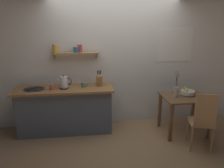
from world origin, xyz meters
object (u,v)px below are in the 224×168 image
dining_table (184,103)px  coffee_mug_by_sink (52,87)px  fruit_bowl (188,92)px  dining_chair_near (203,119)px  coffee_mug_spare (83,85)px  electric_kettle (64,83)px  twig_vase (176,91)px  knife_block (99,80)px

dining_table → coffee_mug_by_sink: (-2.45, 0.25, 0.33)m
fruit_bowl → dining_chair_near: bearing=-94.2°
dining_table → dining_chair_near: 0.62m
coffee_mug_by_sink → coffee_mug_spare: bearing=9.5°
fruit_bowl → electric_kettle: bearing=174.7°
dining_table → dining_chair_near: size_ratio=0.80×
fruit_bowl → coffee_mug_spare: coffee_mug_spare is taller
twig_vase → dining_table: bearing=1.6°
dining_chair_near → electric_kettle: (-2.27, 0.90, 0.45)m
knife_block → coffee_mug_spare: 0.32m
electric_kettle → knife_block: size_ratio=0.82×
twig_vase → coffee_mug_spare: bearing=168.4°
fruit_bowl → electric_kettle: 2.34m
dining_chair_near → twig_vase: twig_vase is taller
dining_chair_near → fruit_bowl: size_ratio=3.89×
dining_table → twig_vase: bearing=-178.4°
dining_table → twig_vase: twig_vase is taller
twig_vase → electric_kettle: 2.07m
electric_kettle → coffee_mug_spare: bearing=9.3°
twig_vase → coffee_mug_by_sink: size_ratio=4.30×
electric_kettle → coffee_mug_by_sink: bearing=-170.3°
dining_chair_near → knife_block: bearing=147.8°
electric_kettle → coffee_mug_spare: 0.36m
coffee_mug_by_sink → twig_vase: bearing=-6.4°
fruit_bowl → electric_kettle: electric_kettle is taller
fruit_bowl → twig_vase: twig_vase is taller
knife_block → twig_vase: bearing=-16.1°
fruit_bowl → electric_kettle: size_ratio=1.04×
coffee_mug_spare → coffee_mug_by_sink: bearing=-170.5°
fruit_bowl → coffee_mug_by_sink: coffee_mug_by_sink is taller
dining_table → knife_block: knife_block is taller
dining_table → coffee_mug_spare: 1.94m
fruit_bowl → coffee_mug_by_sink: 2.55m
electric_kettle → dining_table: bearing=-7.3°
knife_block → coffee_mug_spare: size_ratio=2.49×
twig_vase → knife_block: size_ratio=1.62×
twig_vase → coffee_mug_by_sink: (-2.27, 0.25, 0.09)m
fruit_bowl → dining_table: bearing=-140.9°
fruit_bowl → coffee_mug_spare: size_ratio=2.13×
dining_chair_near → coffee_mug_spare: dining_chair_near is taller
fruit_bowl → coffee_mug_spare: 1.99m
coffee_mug_by_sink → dining_chair_near: bearing=-19.2°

